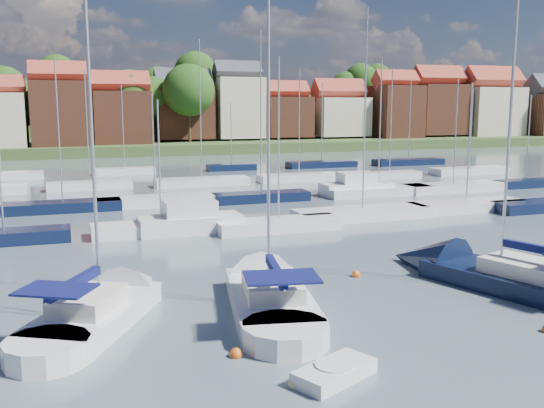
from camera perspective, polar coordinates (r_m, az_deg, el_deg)
name	(u,v)px	position (r m, az deg, el deg)	size (l,w,h in m)	color
ground	(202,191)	(62.40, -6.57, 1.27)	(260.00, 260.00, 0.00)	#4E5E6A
sailboat_left	(109,307)	(26.56, -15.09, -9.33)	(7.99, 11.15, 15.15)	silver
sailboat_centre	(265,291)	(27.71, -0.62, -8.22)	(5.51, 12.69, 16.68)	silver
sailboat_navy	(479,274)	(32.13, 18.87, -6.26)	(7.46, 13.38, 17.90)	black
tender	(334,373)	(20.22, 5.90, -15.50)	(3.14, 2.43, 0.62)	silver
buoy_b	(295,387)	(19.77, 2.21, -16.82)	(0.47, 0.47, 0.47)	beige
buoy_c	(236,357)	(21.86, -3.40, -14.17)	(0.45, 0.45, 0.45)	#D85914
buoy_e	(356,277)	(31.52, 7.92, -6.79)	(0.44, 0.44, 0.44)	#D85914
marina_field	(233,192)	(58.13, -3.70, 1.15)	(79.62, 41.41, 15.93)	silver
far_shore_town	(128,121)	(153.85, -13.40, 7.58)	(212.46, 90.00, 22.27)	#3F4F27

